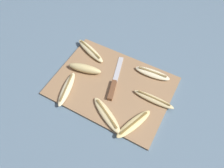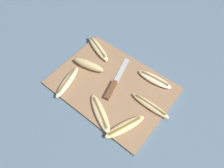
{
  "view_description": "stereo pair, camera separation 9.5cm",
  "coord_description": "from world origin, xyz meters",
  "px_view_note": "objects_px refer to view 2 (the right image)",
  "views": [
    {
      "loc": [
        0.25,
        -0.46,
        0.81
      ],
      "look_at": [
        0.0,
        0.0,
        0.02
      ],
      "focal_mm": 35.0,
      "sensor_mm": 36.0,
      "label": 1
    },
    {
      "loc": [
        0.33,
        -0.41,
        0.81
      ],
      "look_at": [
        0.0,
        0.0,
        0.02
      ],
      "focal_mm": 35.0,
      "sensor_mm": 36.0,
      "label": 2
    }
  ],
  "objects_px": {
    "knife": "(113,86)",
    "banana_ripe_center": "(100,113)",
    "banana_cream_curved": "(67,82)",
    "banana_soft_right": "(98,48)",
    "banana_golden_short": "(125,127)",
    "banana_mellow_near": "(150,106)",
    "banana_bright_far": "(155,79)",
    "banana_spotted_left": "(89,65)"
  },
  "relations": [
    {
      "from": "banana_cream_curved",
      "to": "banana_ripe_center",
      "type": "height_order",
      "value": "banana_cream_curved"
    },
    {
      "from": "banana_bright_far",
      "to": "banana_mellow_near",
      "type": "relative_size",
      "value": 0.92
    },
    {
      "from": "banana_golden_short",
      "to": "banana_ripe_center",
      "type": "xyz_separation_m",
      "value": [
        -0.11,
        -0.02,
        0.0
      ]
    },
    {
      "from": "banana_bright_far",
      "to": "banana_spotted_left",
      "type": "xyz_separation_m",
      "value": [
        -0.28,
        -0.13,
        0.01
      ]
    },
    {
      "from": "banana_mellow_near",
      "to": "banana_soft_right",
      "type": "bearing_deg",
      "value": 164.56
    },
    {
      "from": "banana_cream_curved",
      "to": "banana_spotted_left",
      "type": "relative_size",
      "value": 1.14
    },
    {
      "from": "banana_cream_curved",
      "to": "banana_golden_short",
      "type": "xyz_separation_m",
      "value": [
        0.32,
        -0.01,
        -0.0
      ]
    },
    {
      "from": "banana_golden_short",
      "to": "banana_ripe_center",
      "type": "height_order",
      "value": "banana_ripe_center"
    },
    {
      "from": "banana_soft_right",
      "to": "banana_cream_curved",
      "type": "bearing_deg",
      "value": -83.66
    },
    {
      "from": "banana_bright_far",
      "to": "banana_mellow_near",
      "type": "height_order",
      "value": "same"
    },
    {
      "from": "banana_cream_curved",
      "to": "banana_spotted_left",
      "type": "distance_m",
      "value": 0.13
    },
    {
      "from": "knife",
      "to": "banana_soft_right",
      "type": "height_order",
      "value": "banana_soft_right"
    },
    {
      "from": "banana_ripe_center",
      "to": "banana_spotted_left",
      "type": "bearing_deg",
      "value": 143.17
    },
    {
      "from": "banana_bright_far",
      "to": "banana_soft_right",
      "type": "distance_m",
      "value": 0.32
    },
    {
      "from": "banana_ripe_center",
      "to": "banana_mellow_near",
      "type": "height_order",
      "value": "banana_mellow_near"
    },
    {
      "from": "knife",
      "to": "banana_mellow_near",
      "type": "relative_size",
      "value": 1.34
    },
    {
      "from": "banana_golden_short",
      "to": "banana_mellow_near",
      "type": "relative_size",
      "value": 0.99
    },
    {
      "from": "banana_golden_short",
      "to": "banana_spotted_left",
      "type": "relative_size",
      "value": 1.12
    },
    {
      "from": "banana_soft_right",
      "to": "banana_bright_far",
      "type": "bearing_deg",
      "value": 3.36
    },
    {
      "from": "knife",
      "to": "banana_soft_right",
      "type": "distance_m",
      "value": 0.23
    },
    {
      "from": "banana_cream_curved",
      "to": "banana_soft_right",
      "type": "distance_m",
      "value": 0.24
    },
    {
      "from": "banana_cream_curved",
      "to": "banana_golden_short",
      "type": "relative_size",
      "value": 1.02
    },
    {
      "from": "banana_golden_short",
      "to": "banana_spotted_left",
      "type": "height_order",
      "value": "banana_spotted_left"
    },
    {
      "from": "banana_spotted_left",
      "to": "banana_soft_right",
      "type": "relative_size",
      "value": 0.84
    },
    {
      "from": "banana_mellow_near",
      "to": "knife",
      "type": "bearing_deg",
      "value": -174.55
    },
    {
      "from": "banana_soft_right",
      "to": "banana_mellow_near",
      "type": "bearing_deg",
      "value": -15.44
    },
    {
      "from": "banana_cream_curved",
      "to": "banana_ripe_center",
      "type": "bearing_deg",
      "value": -6.23
    },
    {
      "from": "knife",
      "to": "banana_bright_far",
      "type": "xyz_separation_m",
      "value": [
        0.12,
        0.14,
        0.0
      ]
    },
    {
      "from": "banana_bright_far",
      "to": "banana_soft_right",
      "type": "relative_size",
      "value": 0.87
    },
    {
      "from": "banana_ripe_center",
      "to": "banana_soft_right",
      "type": "height_order",
      "value": "banana_soft_right"
    },
    {
      "from": "banana_spotted_left",
      "to": "banana_soft_right",
      "type": "distance_m",
      "value": 0.12
    },
    {
      "from": "banana_cream_curved",
      "to": "banana_soft_right",
      "type": "relative_size",
      "value": 0.96
    },
    {
      "from": "banana_bright_far",
      "to": "banana_spotted_left",
      "type": "relative_size",
      "value": 1.03
    },
    {
      "from": "banana_golden_short",
      "to": "banana_mellow_near",
      "type": "height_order",
      "value": "banana_mellow_near"
    },
    {
      "from": "banana_soft_right",
      "to": "banana_golden_short",
      "type": "bearing_deg",
      "value": -34.67
    },
    {
      "from": "banana_spotted_left",
      "to": "banana_ripe_center",
      "type": "bearing_deg",
      "value": -36.83
    },
    {
      "from": "banana_bright_far",
      "to": "banana_cream_curved",
      "type": "relative_size",
      "value": 0.91
    },
    {
      "from": "banana_bright_far",
      "to": "banana_soft_right",
      "type": "height_order",
      "value": "banana_soft_right"
    },
    {
      "from": "knife",
      "to": "banana_ripe_center",
      "type": "xyz_separation_m",
      "value": [
        0.04,
        -0.14,
        0.0
      ]
    },
    {
      "from": "banana_bright_far",
      "to": "banana_spotted_left",
      "type": "distance_m",
      "value": 0.31
    },
    {
      "from": "banana_cream_curved",
      "to": "banana_golden_short",
      "type": "bearing_deg",
      "value": -1.06
    },
    {
      "from": "banana_spotted_left",
      "to": "knife",
      "type": "bearing_deg",
      "value": -3.9
    }
  ]
}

